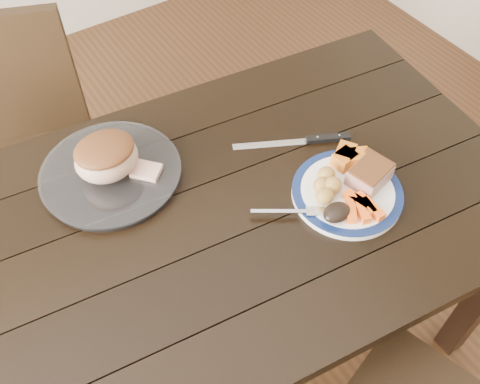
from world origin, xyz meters
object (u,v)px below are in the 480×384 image
serving_platter (111,174)px  pork_slice (369,175)px  dinner_plate (347,193)px  chair_far (24,143)px  roast_joint (107,158)px  fork (294,212)px  carving_knife (314,140)px  dining_table (210,235)px

serving_platter → pork_slice: size_ratio=3.50×
dinner_plate → pork_slice: size_ratio=2.76×
chair_far → roast_joint: size_ratio=5.83×
pork_slice → fork: size_ratio=0.63×
chair_far → carving_knife: 0.97m
dining_table → carving_knife: 0.38m
chair_far → serving_platter: (0.13, -0.49, 0.23)m
carving_knife → roast_joint: bearing=-173.0°
serving_platter → fork: fork is taller
fork → serving_platter: bearing=164.5°
chair_far → fork: (0.45, -0.85, 0.25)m
dinner_plate → roast_joint: 0.60m
dining_table → pork_slice: size_ratio=16.98×
dining_table → chair_far: (-0.28, 0.73, -0.13)m
chair_far → pork_slice: size_ratio=9.32×
dinner_plate → carving_knife: size_ratio=0.93×
chair_far → carving_knife: (0.64, -0.68, 0.23)m
dining_table → roast_joint: bearing=121.3°
pork_slice → roast_joint: 0.65m
dining_table → roast_joint: size_ratio=10.61×
serving_platter → fork: size_ratio=2.21×
fork → carving_knife: size_ratio=0.54×
serving_platter → fork: (0.31, -0.36, 0.01)m
serving_platter → roast_joint: (0.00, -0.00, 0.06)m
carving_knife → dinner_plate: bearing=-76.7°
dinner_plate → carving_knife: bearing=76.2°
fork → carving_knife: (0.20, 0.17, -0.01)m
fork → pork_slice: bearing=26.8°
dining_table → pork_slice: 0.43m
dinner_plate → pork_slice: pork_slice is taller
dinner_plate → fork: fork is taller
chair_far → pork_slice: bearing=148.8°
dinner_plate → dining_table: bearing=156.2°
chair_far → roast_joint: 0.59m
roast_joint → dinner_plate: bearing=-39.3°
dinner_plate → serving_platter: bearing=140.7°
dinner_plate → pork_slice: 0.07m
roast_joint → dining_table: bearing=-58.7°
serving_platter → carving_knife: size_ratio=1.18×
pork_slice → chair_far: bearing=126.9°
dining_table → fork: (0.17, -0.12, 0.11)m
dinner_plate → fork: 0.15m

